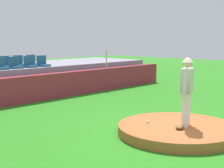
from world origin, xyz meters
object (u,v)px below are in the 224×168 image
stadium_chair_3 (30,64)px  stadium_chair_8 (19,63)px  baseball (148,122)px  stadium_chair_9 (32,62)px  stadium_chair_7 (5,64)px  stadium_chair_2 (15,65)px  fielding_glove (179,127)px  stadium_chair_4 (43,63)px  stadium_chair_1 (1,66)px  pitcher (187,86)px

stadium_chair_3 → stadium_chair_8: (0.01, 0.91, 0.00)m
baseball → stadium_chair_9: 8.46m
stadium_chair_7 → stadium_chair_8: bearing=-177.1°
stadium_chair_2 → stadium_chair_7: 0.87m
stadium_chair_2 → stadium_chair_8: same height
fielding_glove → stadium_chair_3: 8.42m
stadium_chair_8 → stadium_chair_2: bearing=50.3°
stadium_chair_8 → stadium_chair_4: bearing=126.3°
stadium_chair_1 → stadium_chair_4: bearing=-179.4°
stadium_chair_3 → stadium_chair_8: 0.91m
stadium_chair_7 → stadium_chair_8: 0.72m
stadium_chair_4 → stadium_chair_8: bearing=-53.7°
stadium_chair_8 → stadium_chair_9: same height
pitcher → fielding_glove: pitcher is taller
stadium_chair_3 → stadium_chair_9: (0.70, 0.90, 0.00)m
stadium_chair_7 → stadium_chair_3: bearing=129.1°
pitcher → stadium_chair_3: size_ratio=3.70×
stadium_chair_4 → stadium_chair_7: 1.65m
stadium_chair_4 → stadium_chair_3: bearing=-0.1°
stadium_chair_1 → stadium_chair_9: bearing=-156.5°
baseball → stadium_chair_7: bearing=87.6°
pitcher → stadium_chair_7: 9.12m
fielding_glove → pitcher: bearing=156.6°
stadium_chair_7 → stadium_chair_9: size_ratio=1.00×
stadium_chair_3 → stadium_chair_4: same height
baseball → fielding_glove: (0.05, -0.99, 0.02)m
stadium_chair_3 → baseball: bearing=81.7°
stadium_chair_3 → stadium_chair_7: same height
fielding_glove → stadium_chair_9: 9.41m
stadium_chair_3 → stadium_chair_9: bearing=-128.0°
stadium_chair_8 → stadium_chair_9: bearing=179.1°
stadium_chair_2 → stadium_chair_4: (1.42, -0.01, 0.00)m
stadium_chair_4 → fielding_glove: bearing=78.4°
stadium_chair_7 → stadium_chair_9: 1.41m
fielding_glove → stadium_chair_7: size_ratio=0.60×
stadium_chair_7 → stadium_chair_8: same height
fielding_glove → stadium_chair_9: stadium_chair_9 is taller
pitcher → stadium_chair_3: 8.27m
pitcher → stadium_chair_3: (0.64, 8.25, 0.13)m
baseball → stadium_chair_3: bearing=81.7°
stadium_chair_9 → baseball: bearing=77.9°
fielding_glove → baseball: bearing=-116.6°
stadium_chair_8 → stadium_chair_7: bearing=2.9°
stadium_chair_1 → stadium_chair_7: size_ratio=1.00×
fielding_glove → stadium_chair_8: (1.03, 9.19, 1.15)m
stadium_chair_2 → stadium_chair_4: size_ratio=1.00×
baseball → stadium_chair_3: 7.46m
baseball → stadium_chair_2: 7.40m
stadium_chair_1 → stadium_chair_8: bearing=-146.8°
stadium_chair_3 → stadium_chair_9: 1.14m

